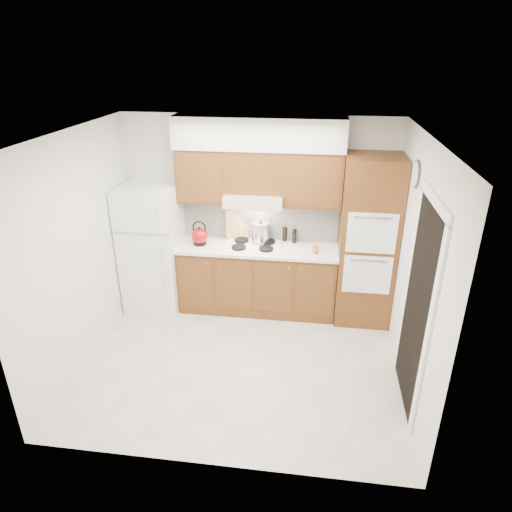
{
  "coord_description": "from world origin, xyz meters",
  "views": [
    {
      "loc": [
        0.76,
        -4.31,
        3.36
      ],
      "look_at": [
        0.11,
        0.45,
        1.15
      ],
      "focal_mm": 32.0,
      "sensor_mm": 36.0,
      "label": 1
    }
  ],
  "objects_px": {
    "fridge": "(153,248)",
    "stock_pot": "(261,232)",
    "kettle": "(200,236)",
    "oven_cabinet": "(367,242)"
  },
  "relations": [
    {
      "from": "kettle",
      "to": "stock_pot",
      "type": "distance_m",
      "value": 0.82
    },
    {
      "from": "fridge",
      "to": "kettle",
      "type": "bearing_deg",
      "value": 2.81
    },
    {
      "from": "fridge",
      "to": "kettle",
      "type": "distance_m",
      "value": 0.69
    },
    {
      "from": "oven_cabinet",
      "to": "kettle",
      "type": "distance_m",
      "value": 2.19
    },
    {
      "from": "stock_pot",
      "to": "oven_cabinet",
      "type": "bearing_deg",
      "value": -6.98
    },
    {
      "from": "fridge",
      "to": "stock_pot",
      "type": "distance_m",
      "value": 1.49
    },
    {
      "from": "fridge",
      "to": "stock_pot",
      "type": "bearing_deg",
      "value": 8.03
    },
    {
      "from": "fridge",
      "to": "kettle",
      "type": "xyz_separation_m",
      "value": [
        0.66,
        0.03,
        0.2
      ]
    },
    {
      "from": "kettle",
      "to": "stock_pot",
      "type": "xyz_separation_m",
      "value": [
        0.8,
        0.17,
        0.03
      ]
    },
    {
      "from": "fridge",
      "to": "oven_cabinet",
      "type": "relative_size",
      "value": 0.78
    }
  ]
}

